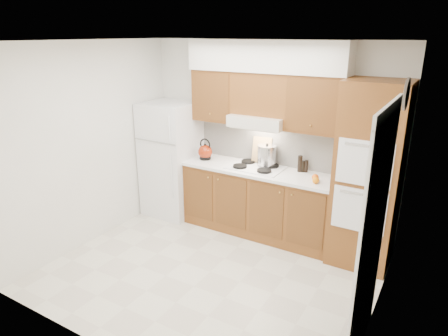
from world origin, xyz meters
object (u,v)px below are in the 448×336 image
at_px(fridge, 172,159).
at_px(stock_pot, 267,155).
at_px(oven_cabinet, 368,176).
at_px(kettle, 205,152).

bearing_deg(fridge, stock_pot, 7.38).
height_order(oven_cabinet, stock_pot, oven_cabinet).
bearing_deg(fridge, kettle, 3.72).
bearing_deg(kettle, oven_cabinet, 13.70).
relative_size(fridge, stock_pot, 6.59).
height_order(fridge, oven_cabinet, oven_cabinet).
xyz_separation_m(oven_cabinet, stock_pot, (-1.37, 0.16, 0.00)).
bearing_deg(oven_cabinet, kettle, 179.93).
relative_size(fridge, kettle, 8.42).
bearing_deg(kettle, stock_pot, 23.49).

